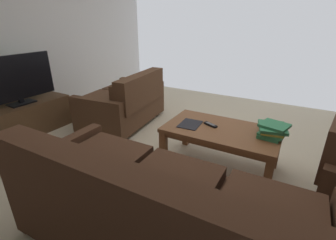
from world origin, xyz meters
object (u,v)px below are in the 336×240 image
object	(u,v)px
tv_stand	(26,119)
book_stack	(272,130)
flat_tv	(16,79)
loose_magazine	(190,124)
coffee_table	(221,134)
tv_remote	(210,125)
sofa_main	(158,214)
loveseat_near	(126,103)

from	to	relation	value
tv_stand	book_stack	bearing A→B (deg)	-169.13
flat_tv	loose_magazine	world-z (taller)	flat_tv
tv_stand	flat_tv	distance (m)	0.56
tv_stand	loose_magazine	world-z (taller)	loose_magazine
coffee_table	tv_remote	size ratio (longest dim) A/B	7.02
sofa_main	book_stack	distance (m)	1.41
loveseat_near	flat_tv	distance (m)	1.45
sofa_main	loose_magazine	bearing A→B (deg)	-74.60
loveseat_near	tv_remote	distance (m)	1.55
loveseat_near	loose_magazine	size ratio (longest dim) A/B	5.05
flat_tv	tv_remote	size ratio (longest dim) A/B	6.10
loose_magazine	tv_stand	bearing A→B (deg)	8.01
flat_tv	tv_stand	bearing A→B (deg)	-67.40
coffee_table	tv_stand	bearing A→B (deg)	11.38
flat_tv	loose_magazine	xyz separation A→B (m)	(-2.28, -0.46, -0.32)
loveseat_near	flat_tv	bearing A→B (deg)	44.26
coffee_table	book_stack	xyz separation A→B (m)	(-0.47, -0.07, 0.13)
flat_tv	tv_remote	distance (m)	2.55
flat_tv	book_stack	distance (m)	3.14
sofa_main	tv_remote	bearing A→B (deg)	-84.24
loveseat_near	loose_magazine	world-z (taller)	loveseat_near
sofa_main	tv_stand	bearing A→B (deg)	-15.71
sofa_main	coffee_table	xyz separation A→B (m)	(0.00, -1.26, 0.02)
flat_tv	book_stack	bearing A→B (deg)	-169.11
loose_magazine	book_stack	bearing A→B (deg)	-174.20
tv_stand	book_stack	distance (m)	3.15
loveseat_near	tv_stand	world-z (taller)	loveseat_near
book_stack	loose_magazine	xyz separation A→B (m)	(0.80, 0.13, -0.06)
loose_magazine	tv_remote	bearing A→B (deg)	-161.99
coffee_table	loose_magazine	distance (m)	0.34
coffee_table	book_stack	size ratio (longest dim) A/B	3.35
loose_magazine	loveseat_near	bearing A→B (deg)	-24.77
tv_stand	loose_magazine	size ratio (longest dim) A/B	4.51
flat_tv	tv_remote	bearing A→B (deg)	-167.68
loveseat_near	flat_tv	world-z (taller)	flat_tv
sofa_main	tv_stand	xyz separation A→B (m)	(2.60, -0.73, -0.14)
tv_stand	flat_tv	world-z (taller)	flat_tv
coffee_table	tv_remote	distance (m)	0.15
loveseat_near	tv_remote	size ratio (longest dim) A/B	8.20
book_stack	tv_remote	bearing A→B (deg)	4.90
loveseat_near	sofa_main	bearing A→B (deg)	133.59
coffee_table	flat_tv	world-z (taller)	flat_tv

